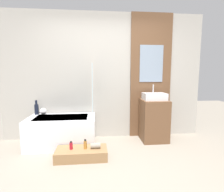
{
  "coord_description": "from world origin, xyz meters",
  "views": [
    {
      "loc": [
        -0.19,
        -2.11,
        1.37
      ],
      "look_at": [
        0.09,
        0.7,
        1.0
      ],
      "focal_mm": 28.0,
      "sensor_mm": 36.0,
      "label": 1
    }
  ],
  "objects_px": {
    "vase_round_light": "(43,111)",
    "bottle_soap_primary": "(71,146)",
    "bathtub": "(62,131)",
    "sink": "(154,96)",
    "wooden_step_bench": "(82,154)",
    "bottle_soap_secondary": "(85,144)",
    "vase_tall_dark": "(37,109)"
  },
  "relations": [
    {
      "from": "vase_round_light",
      "to": "bottle_soap_primary",
      "type": "bearing_deg",
      "value": -51.94
    },
    {
      "from": "bathtub",
      "to": "vase_round_light",
      "type": "bearing_deg",
      "value": 148.48
    },
    {
      "from": "bathtub",
      "to": "sink",
      "type": "xyz_separation_m",
      "value": [
        1.82,
        0.08,
        0.63
      ]
    },
    {
      "from": "bathtub",
      "to": "wooden_step_bench",
      "type": "xyz_separation_m",
      "value": [
        0.41,
        -0.57,
        -0.2
      ]
    },
    {
      "from": "bathtub",
      "to": "bottle_soap_primary",
      "type": "distance_m",
      "value": 0.63
    },
    {
      "from": "sink",
      "to": "bottle_soap_secondary",
      "type": "height_order",
      "value": "sink"
    },
    {
      "from": "bathtub",
      "to": "bottle_soap_primary",
      "type": "height_order",
      "value": "bathtub"
    },
    {
      "from": "sink",
      "to": "wooden_step_bench",
      "type": "bearing_deg",
      "value": -155.04
    },
    {
      "from": "bathtub",
      "to": "vase_round_light",
      "type": "relative_size",
      "value": 9.64
    },
    {
      "from": "vase_round_light",
      "to": "bottle_soap_secondary",
      "type": "bearing_deg",
      "value": -43.36
    },
    {
      "from": "wooden_step_bench",
      "to": "vase_round_light",
      "type": "relative_size",
      "value": 6.35
    },
    {
      "from": "wooden_step_bench",
      "to": "sink",
      "type": "relative_size",
      "value": 1.84
    },
    {
      "from": "bathtub",
      "to": "vase_round_light",
      "type": "xyz_separation_m",
      "value": [
        -0.4,
        0.24,
        0.34
      ]
    },
    {
      "from": "sink",
      "to": "bottle_soap_secondary",
      "type": "relative_size",
      "value": 2.84
    },
    {
      "from": "vase_tall_dark",
      "to": "wooden_step_bench",
      "type": "bearing_deg",
      "value": -41.88
    },
    {
      "from": "bathtub",
      "to": "vase_round_light",
      "type": "distance_m",
      "value": 0.57
    },
    {
      "from": "vase_tall_dark",
      "to": "vase_round_light",
      "type": "distance_m",
      "value": 0.15
    },
    {
      "from": "vase_tall_dark",
      "to": "bathtub",
      "type": "bearing_deg",
      "value": -26.77
    },
    {
      "from": "wooden_step_bench",
      "to": "bottle_soap_secondary",
      "type": "distance_m",
      "value": 0.16
    },
    {
      "from": "vase_tall_dark",
      "to": "bottle_soap_secondary",
      "type": "xyz_separation_m",
      "value": [
        1.0,
        -0.84,
        -0.43
      ]
    },
    {
      "from": "bottle_soap_primary",
      "to": "vase_tall_dark",
      "type": "bearing_deg",
      "value": 132.64
    },
    {
      "from": "bathtub",
      "to": "bottle_soap_primary",
      "type": "xyz_separation_m",
      "value": [
        0.24,
        -0.57,
        -0.06
      ]
    },
    {
      "from": "vase_tall_dark",
      "to": "bottle_soap_secondary",
      "type": "bearing_deg",
      "value": -40.08
    },
    {
      "from": "bottle_soap_primary",
      "to": "bottle_soap_secondary",
      "type": "relative_size",
      "value": 0.85
    },
    {
      "from": "bathtub",
      "to": "sink",
      "type": "bearing_deg",
      "value": 2.67
    },
    {
      "from": "wooden_step_bench",
      "to": "sink",
      "type": "xyz_separation_m",
      "value": [
        1.41,
        0.66,
        0.83
      ]
    },
    {
      "from": "bathtub",
      "to": "bottle_soap_secondary",
      "type": "xyz_separation_m",
      "value": [
        0.47,
        -0.57,
        -0.04
      ]
    },
    {
      "from": "sink",
      "to": "vase_tall_dark",
      "type": "distance_m",
      "value": 2.37
    },
    {
      "from": "wooden_step_bench",
      "to": "bottle_soap_primary",
      "type": "bearing_deg",
      "value": 180.0
    },
    {
      "from": "bottle_soap_primary",
      "to": "sink",
      "type": "bearing_deg",
      "value": 22.65
    },
    {
      "from": "wooden_step_bench",
      "to": "sink",
      "type": "height_order",
      "value": "sink"
    },
    {
      "from": "vase_round_light",
      "to": "bottle_soap_secondary",
      "type": "relative_size",
      "value": 0.82
    }
  ]
}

